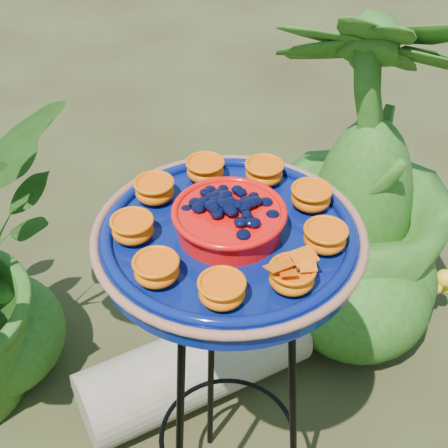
{
  "coord_description": "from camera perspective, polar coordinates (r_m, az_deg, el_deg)",
  "views": [
    {
      "loc": [
        -0.39,
        -0.61,
        1.48
      ],
      "look_at": [
        -0.05,
        0.05,
        0.87
      ],
      "focal_mm": 50.0,
      "sensor_mm": 36.0,
      "label": 1
    }
  ],
  "objects": [
    {
      "name": "driftwood_log",
      "position": [
        1.74,
        -2.66,
        -12.88
      ],
      "size": [
        0.63,
        0.22,
        0.21
      ],
      "primitive_type": "cylinder",
      "rotation": [
        0.0,
        1.57,
        0.02
      ],
      "color": "gray",
      "rests_on": "ground"
    },
    {
      "name": "tripod_stand",
      "position": [
        1.23,
        0.38,
        -13.57
      ],
      "size": [
        0.35,
        0.35,
        0.81
      ],
      "rotation": [
        0.0,
        0.0,
        -0.21
      ],
      "color": "black",
      "rests_on": "ground"
    },
    {
      "name": "feeder_dish",
      "position": [
        0.97,
        0.47,
        -0.8
      ],
      "size": [
        0.49,
        0.49,
        0.1
      ],
      "rotation": [
        0.0,
        0.0,
        -0.21
      ],
      "color": "#071358",
      "rests_on": "tripod_stand"
    },
    {
      "name": "shrub_back_right",
      "position": [
        1.78,
        13.0,
        4.89
      ],
      "size": [
        0.78,
        0.78,
        0.99
      ],
      "primitive_type": "imported",
      "rotation": [
        0.0,
        0.0,
        2.48
      ],
      "color": "#224813",
      "rests_on": "ground"
    }
  ]
}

